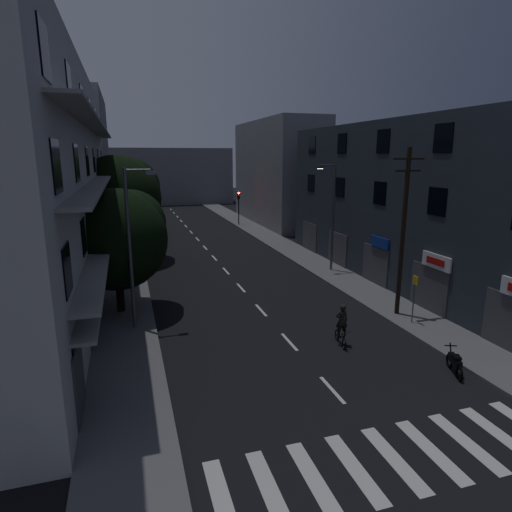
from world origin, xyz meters
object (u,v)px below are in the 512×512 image
utility_pole (403,230)px  motorcycle (455,363)px  cyclist (341,331)px  bus_stop_sign (414,291)px

utility_pole → motorcycle: bearing=-104.4°
utility_pole → cyclist: 6.81m
utility_pole → motorcycle: (-1.61, -6.26, -4.43)m
motorcycle → cyclist: 4.94m
bus_stop_sign → motorcycle: bearing=-107.9°
motorcycle → bus_stop_sign: bearing=93.6°
utility_pole → bus_stop_sign: utility_pole is taller
bus_stop_sign → cyclist: size_ratio=1.26×
utility_pole → cyclist: (-4.77, -2.47, -4.19)m
bus_stop_sign → motorcycle: (-1.58, -4.89, -1.45)m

